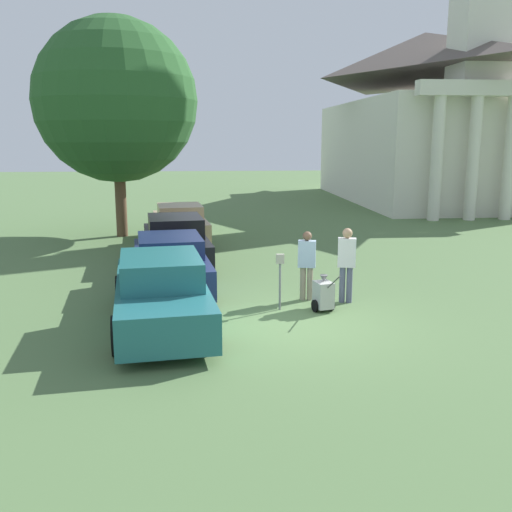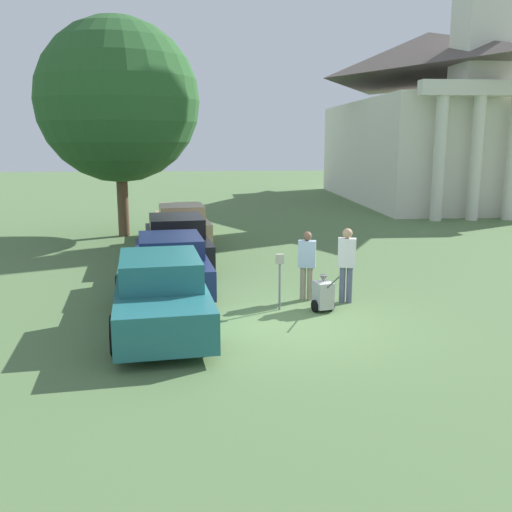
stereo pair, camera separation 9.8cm
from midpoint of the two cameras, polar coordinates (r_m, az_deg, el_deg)
The scene contains 11 objects.
ground_plane at distance 12.15m, azimuth 3.29°, elevation -6.86°, with size 120.00×120.00×0.00m, color #517042.
parked_car_teal at distance 12.04m, azimuth -9.71°, elevation -3.66°, with size 2.40×5.22×1.53m.
parked_car_navy at distance 15.20m, azimuth -8.78°, elevation -0.65°, with size 2.38×5.05×1.39m.
parked_car_black at distance 18.06m, azimuth -8.23°, elevation 1.45°, with size 2.41×5.23×1.51m.
parked_car_tan at distance 21.66m, azimuth -7.75°, elevation 3.09°, with size 2.36×4.80×1.46m.
parking_meter at distance 12.93m, azimuth 2.20°, elevation -1.51°, with size 0.18×0.09×1.30m.
person_worker at distance 13.77m, azimuth 4.90°, elevation -0.53°, with size 0.46×0.31×1.69m.
person_supervisor at distance 13.65m, azimuth 8.84°, elevation -0.42°, with size 0.46×0.31×1.80m.
equipment_cart at distance 13.03m, azimuth 6.54°, elevation -3.86°, with size 0.53×1.00×1.00m.
church at distance 37.90m, azimuth 16.41°, elevation 13.75°, with size 9.19×18.76×23.08m.
shade_tree at distance 23.48m, azimuth -13.94°, elevation 14.82°, with size 6.28×6.28×8.45m.
Camera 1 is at (-1.78, -11.39, 3.84)m, focal length 40.00 mm.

